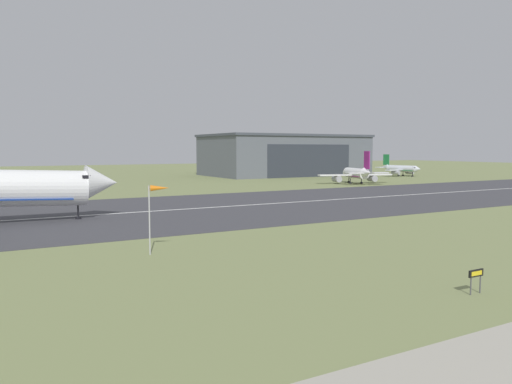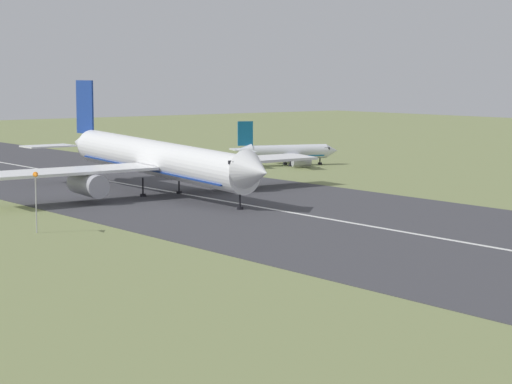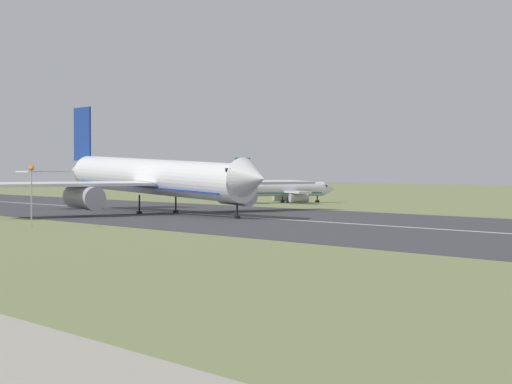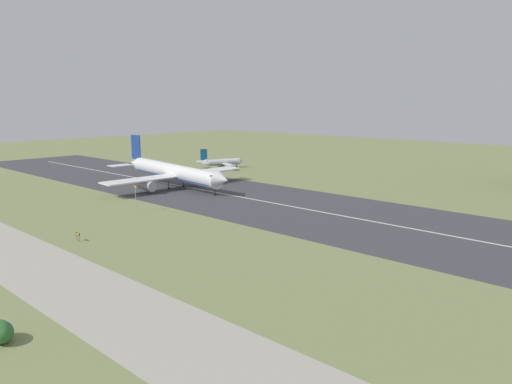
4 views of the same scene
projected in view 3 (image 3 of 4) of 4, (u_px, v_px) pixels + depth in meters
ground_plane at (12, 261)px, 70.18m from camera, size 603.12×603.12×0.00m
runway_strip at (487, 233)px, 101.44m from camera, size 363.12×48.33×0.06m
runway_centreline at (487, 232)px, 101.44m from camera, size 326.80×0.70×0.01m
airplane_landing at (155, 178)px, 145.96m from camera, size 53.79×54.00×16.71m
airplane_parked_centre at (284, 190)px, 193.64m from camera, size 20.11×21.82×8.74m
windsock_pole at (32, 173)px, 109.50m from camera, size 2.02×1.20×6.91m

